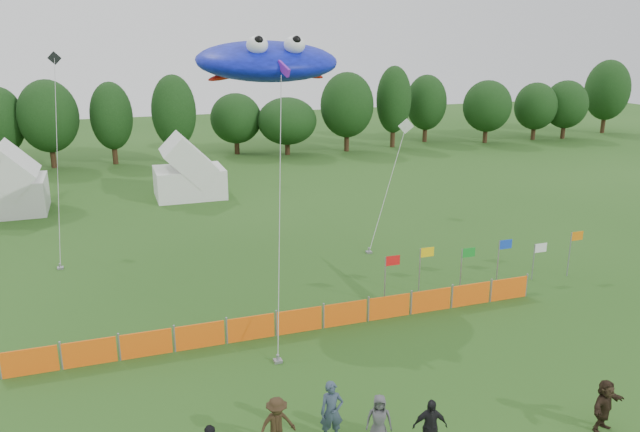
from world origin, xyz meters
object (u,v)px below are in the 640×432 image
object	(u,v)px
spectator_a	(332,412)
spectator_c	(277,425)
barrier_fence	(299,321)
stingray_kite	(266,61)
spectator_d	(430,427)
tent_right	(189,173)
spectator_e	(379,420)
tent_left	(12,185)
spectator_f	(604,406)

from	to	relation	value
spectator_a	spectator_c	size ratio (longest dim) A/B	1.11
barrier_fence	stingray_kite	size ratio (longest dim) A/B	1.23
spectator_a	stingray_kite	size ratio (longest dim) A/B	0.11
barrier_fence	spectator_d	bearing A→B (deg)	-81.53
tent_right	spectator_d	bearing A→B (deg)	-85.79
spectator_a	spectator_e	world-z (taller)	spectator_a
barrier_fence	spectator_c	distance (m)	7.54
spectator_d	spectator_a	bearing A→B (deg)	162.70
tent_right	spectator_a	world-z (taller)	tent_right
barrier_fence	spectator_e	world-z (taller)	spectator_e
tent_right	spectator_c	distance (m)	30.64
barrier_fence	tent_left	bearing A→B (deg)	119.12
spectator_d	spectator_e	bearing A→B (deg)	157.19
spectator_a	tent_right	bearing A→B (deg)	99.29
barrier_fence	spectator_c	xyz separation A→B (m)	(-2.85, -6.97, 0.37)
tent_right	barrier_fence	size ratio (longest dim) A/B	0.23
tent_left	spectator_d	bearing A→B (deg)	-65.88
spectator_a	spectator_c	distance (m)	1.66
tent_right	spectator_e	xyz separation A→B (m)	(1.17, -31.20, -1.00)
tent_left	spectator_e	xyz separation A→B (m)	(13.00, -30.81, -1.13)
tent_left	stingray_kite	world-z (taller)	stingray_kite
spectator_a	spectator_d	size ratio (longest dim) A/B	1.11
tent_left	tent_right	distance (m)	11.83
tent_left	spectator_e	world-z (taller)	tent_left
spectator_c	tent_right	bearing A→B (deg)	81.06
spectator_a	spectator_d	world-z (taller)	spectator_a
spectator_d	spectator_c	bearing A→B (deg)	173.51
barrier_fence	spectator_d	size ratio (longest dim) A/B	12.69
barrier_fence	spectator_d	world-z (taller)	spectator_d
barrier_fence	stingray_kite	bearing A→B (deg)	84.24
tent_right	stingray_kite	size ratio (longest dim) A/B	0.28
tent_right	stingray_kite	world-z (taller)	stingray_kite
barrier_fence	spectator_e	xyz separation A→B (m)	(0.07, -7.60, 0.29)
tent_right	spectator_a	size ratio (longest dim) A/B	2.62
spectator_d	tent_left	bearing A→B (deg)	127.90
spectator_a	spectator_e	xyz separation A→B (m)	(1.26, -0.59, -0.17)
stingray_kite	tent_right	bearing A→B (deg)	96.32
tent_right	spectator_d	world-z (taller)	tent_right
tent_left	spectator_a	distance (m)	32.43
spectator_f	spectator_a	bearing A→B (deg)	145.02
barrier_fence	tent_right	bearing A→B (deg)	92.67
spectator_d	spectator_f	bearing A→B (deg)	5.78
spectator_e	spectator_c	bearing A→B (deg)	-170.51
tent_left	tent_right	world-z (taller)	tent_left
tent_right	stingray_kite	distance (m)	18.67
spectator_a	stingray_kite	bearing A→B (deg)	91.77
spectator_c	spectator_e	distance (m)	2.99
barrier_fence	spectator_e	size ratio (longest dim) A/B	13.86
barrier_fence	spectator_c	bearing A→B (deg)	-112.21
spectator_f	spectator_c	bearing A→B (deg)	147.41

